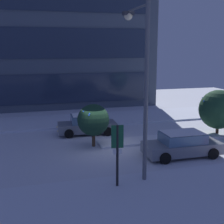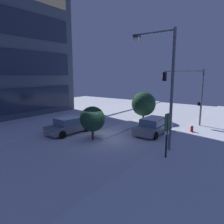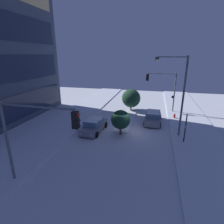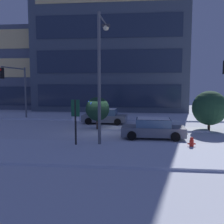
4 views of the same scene
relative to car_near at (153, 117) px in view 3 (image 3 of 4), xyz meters
The scene contains 13 objects.
ground 5.34m from the car_near, 143.46° to the left, with size 52.00×52.00×0.00m, color silver.
curb_strip_near 6.33m from the car_near, 132.49° to the right, with size 52.00×5.20×0.14m, color silver.
curb_strip_far 11.76m from the car_near, 111.23° to the left, with size 52.00×5.20×0.14m, color silver.
median_strip 3.50m from the car_near, 86.45° to the left, with size 9.00×1.80×0.14m, color silver.
car_near is the anchor object (origin of this frame).
car_far 7.88m from the car_near, 124.55° to the left, with size 4.54×2.26×1.49m.
traffic_light_corner_near_right 6.41m from the car_near, 12.16° to the right, with size 0.32×4.46×6.00m.
traffic_light_corner_far_left 15.79m from the car_near, 153.28° to the left, with size 0.32×5.37×5.74m.
street_lamp_arched 6.22m from the car_near, 150.20° to the right, with size 0.56×3.16×8.38m.
fire_hydrant 3.65m from the car_near, 52.07° to the right, with size 0.48×0.26×0.73m.
parking_info_sign 6.06m from the car_near, 147.75° to the right, with size 0.55×0.14×3.01m.
decorated_tree_median 6.16m from the car_near, 36.21° to the left, with size 2.90×2.94×3.39m.
decorated_tree_left_of_median 5.85m from the car_near, 144.30° to the left, with size 2.09×2.09×2.83m.
Camera 3 is at (-18.07, -3.21, 8.39)m, focal length 28.49 mm.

